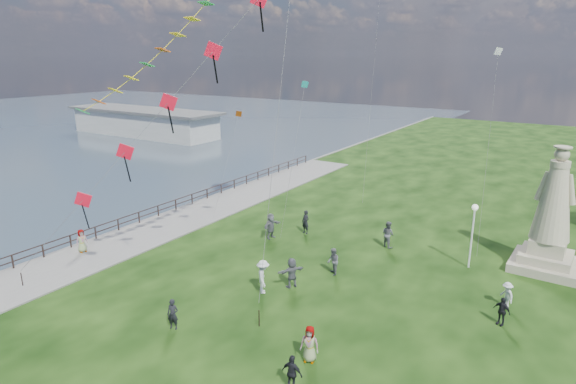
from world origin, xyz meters
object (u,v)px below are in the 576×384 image
Objects in this scene: person_0 at (173,314)px; person_10 at (82,242)px; statue at (551,224)px; pier_pavilion at (144,122)px; person_3 at (292,373)px; person_7 at (388,234)px; person_4 at (310,344)px; person_6 at (306,222)px; person_11 at (292,273)px; person_2 at (263,277)px; person_9 at (502,311)px; person_5 at (271,226)px; person_8 at (507,295)px; person_1 at (333,262)px; lamppost at (473,222)px.

person_10 reaches higher than person_0.
statue reaches higher than person_0.
person_0 is (49.06, -41.42, -1.06)m from pier_pavilion.
person_7 is at bearing -82.45° from person_3.
person_6 reaches higher than person_4.
person_0 is 7.07m from person_4.
person_4 is at bearing 120.88° from person_7.
person_11 is (14.55, 3.49, 0.10)m from person_10.
person_2 is 13.70m from person_10.
person_10 is at bearing 60.60° from person_2.
person_6 is 1.20× the size of person_9.
person_6 is 8.74m from person_11.
person_10 is at bearing 139.71° from person_5.
person_6 is at bearing -30.68° from person_10.
person_5 is at bearing -31.99° from pier_pavilion.
person_2 is at bearing -108.46° from person_8.
person_3 is at bearing -71.33° from person_8.
person_6 reaches higher than person_1.
statue is at bearing -112.57° from person_3.
lamppost is 14.43m from person_4.
person_2 is (1.55, 5.42, 0.19)m from person_0.
person_4 reaches higher than person_1.
person_3 is 8.90m from person_11.
person_0 is at bearing 95.32° from person_7.
person_11 is (-4.39, 5.52, 0.05)m from person_4.
person_6 is at bearing -61.73° from person_3.
person_7 is 1.05× the size of person_11.
statue is at bearing -69.32° from person_5.
person_1 is 7.18m from person_6.
person_0 is 7.33m from person_11.
person_10 is at bearing -12.40° from person_3.
person_1 is 1.06× the size of person_10.
person_9 is at bearing 34.18° from person_4.
person_2 is 6.76m from person_4.
person_8 is (6.11, 11.66, -0.05)m from person_3.
lamppost reaches higher than person_11.
pier_pavilion is 19.26× the size of person_0.
person_1 is 0.89× the size of person_5.
person_0 reaches higher than person_9.
person_8 is 0.81× the size of person_11.
person_1 is at bearing -174.59° from person_11.
person_2 is (-2.25, -4.19, 0.13)m from person_1.
person_3 is 0.98× the size of person_10.
person_11 reaches higher than person_8.
person_2 is 12.47m from person_9.
person_8 is at bearing -98.94° from statue.
person_11 is at bearing 97.44° from person_7.
person_5 is (-4.37, 7.12, -0.02)m from person_2.
person_1 reaches higher than person_9.
person_1 is (3.80, 9.61, 0.06)m from person_0.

